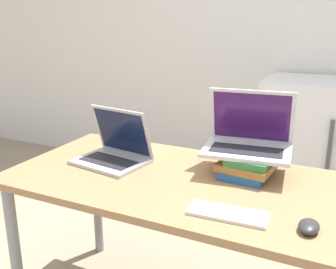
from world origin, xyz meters
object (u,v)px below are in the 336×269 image
at_px(book_stack, 249,165).
at_px(wireless_keyboard, 228,213).
at_px(laptop_on_books, 248,139).
at_px(mouse, 309,226).
at_px(mini_fridge, 305,147).
at_px(laptop_left, 114,151).

xyz_separation_m(book_stack, wireless_keyboard, (0.03, -0.38, -0.04)).
bearing_deg(book_stack, laptop_on_books, 117.02).
relative_size(laptop_on_books, mouse, 3.99).
distance_m(wireless_keyboard, mouse, 0.26).
distance_m(laptop_on_books, mini_fridge, 1.24).
height_order(book_stack, mini_fridge, mini_fridge).
xyz_separation_m(wireless_keyboard, mini_fridge, (0.06, 1.59, -0.24)).
relative_size(laptop_left, wireless_keyboard, 1.25).
bearing_deg(mouse, book_stack, 128.03).
bearing_deg(mouse, wireless_keyboard, -177.30).
relative_size(wireless_keyboard, mouse, 2.83).
height_order(laptop_on_books, mouse, laptop_on_books).
distance_m(laptop_on_books, mouse, 0.52).
bearing_deg(laptop_left, laptop_on_books, 14.72).
relative_size(book_stack, wireless_keyboard, 0.97).
distance_m(book_stack, mini_fridge, 1.25).
relative_size(laptop_on_books, wireless_keyboard, 1.41).
height_order(laptop_left, book_stack, laptop_left).
bearing_deg(laptop_left, book_stack, 10.82).
xyz_separation_m(mouse, mini_fridge, (-0.19, 1.58, -0.25)).
xyz_separation_m(book_stack, mini_fridge, (0.09, 1.21, -0.28)).
distance_m(laptop_on_books, wireless_keyboard, 0.44).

